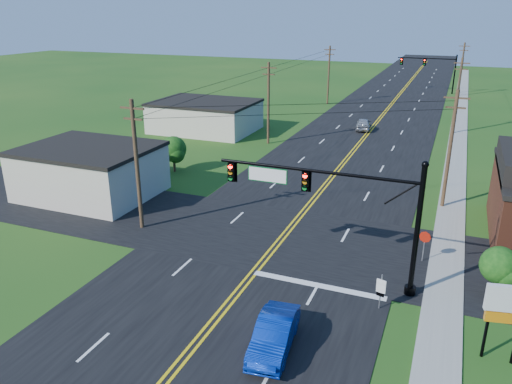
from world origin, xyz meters
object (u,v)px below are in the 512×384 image
at_px(signal_mast_main, 333,201).
at_px(blue_car, 274,335).
at_px(route_sign, 381,289).
at_px(signal_mast_far, 429,67).
at_px(stop_sign, 425,240).

xyz_separation_m(signal_mast_main, blue_car, (-0.73, -7.01, -4.01)).
relative_size(signal_mast_main, route_sign, 5.71).
distance_m(blue_car, route_sign, 6.35).
bearing_deg(signal_mast_far, blue_car, -90.60).
xyz_separation_m(signal_mast_far, blue_car, (-0.83, -79.01, -3.81)).
distance_m(signal_mast_far, stop_sign, 68.10).
relative_size(route_sign, stop_sign, 0.99).
xyz_separation_m(route_sign, stop_sign, (1.61, 6.15, 0.28)).
bearing_deg(stop_sign, signal_mast_main, -127.55).
relative_size(signal_mast_main, stop_sign, 5.67).
height_order(signal_mast_main, route_sign, signal_mast_main).
distance_m(blue_car, stop_sign, 12.45).
bearing_deg(stop_sign, signal_mast_far, 105.53).
distance_m(signal_mast_main, blue_car, 8.11).
relative_size(signal_mast_main, blue_car, 2.53).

